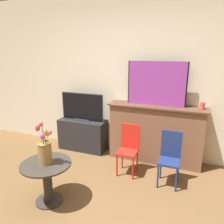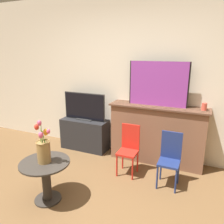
{
  "view_description": "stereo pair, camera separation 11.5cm",
  "coord_description": "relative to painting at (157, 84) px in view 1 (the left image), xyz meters",
  "views": [
    {
      "loc": [
        1.08,
        -1.43,
        1.78
      ],
      "look_at": [
        0.03,
        1.26,
        0.97
      ],
      "focal_mm": 35.0,
      "sensor_mm": 36.0,
      "label": 1
    },
    {
      "loc": [
        1.18,
        -1.39,
        1.78
      ],
      "look_at": [
        0.03,
        1.26,
        0.97
      ],
      "focal_mm": 35.0,
      "sensor_mm": 36.0,
      "label": 2
    }
  ],
  "objects": [
    {
      "name": "vase_tulips",
      "position": [
        -0.97,
        -1.53,
        -0.6
      ],
      "size": [
        0.22,
        0.18,
        0.54
      ],
      "color": "olive",
      "rests_on": "side_table"
    },
    {
      "name": "tv_monitor",
      "position": [
        -1.3,
        -0.03,
        -0.49
      ],
      "size": [
        0.8,
        0.12,
        0.49
      ],
      "color": "#2D2D2D",
      "rests_on": "tv_stand"
    },
    {
      "name": "chair_blue",
      "position": [
        0.33,
        -0.59,
        -0.87
      ],
      "size": [
        0.27,
        0.27,
        0.74
      ],
      "color": "navy",
      "rests_on": "ground"
    },
    {
      "name": "side_table",
      "position": [
        -0.97,
        -1.52,
        -0.95
      ],
      "size": [
        0.59,
        0.59,
        0.52
      ],
      "color": "#332D28",
      "rests_on": "ground"
    },
    {
      "name": "mantel_candle",
      "position": [
        0.68,
        -0.01,
        -0.29
      ],
      "size": [
        0.07,
        0.07,
        0.11
      ],
      "color": "#CC4C3D",
      "rests_on": "fireplace_mantel"
    },
    {
      "name": "tv_stand",
      "position": [
        -1.3,
        -0.04,
        -1.01
      ],
      "size": [
        0.87,
        0.36,
        0.56
      ],
      "color": "#232326",
      "rests_on": "ground"
    },
    {
      "name": "painting",
      "position": [
        0.0,
        0.0,
        0.0
      ],
      "size": [
        0.91,
        0.03,
        0.68
      ],
      "color": "black",
      "rests_on": "fireplace_mantel"
    },
    {
      "name": "wall_back",
      "position": [
        -0.5,
        0.19,
        0.06
      ],
      "size": [
        8.0,
        0.06,
        2.7
      ],
      "color": "beige",
      "rests_on": "ground"
    },
    {
      "name": "fireplace_mantel",
      "position": [
        0.03,
        -0.01,
        -0.8
      ],
      "size": [
        1.54,
        0.38,
        0.95
      ],
      "color": "brown",
      "rests_on": "ground"
    },
    {
      "name": "chair_red",
      "position": [
        -0.27,
        -0.52,
        -0.87
      ],
      "size": [
        0.27,
        0.27,
        0.74
      ],
      "color": "red",
      "rests_on": "ground"
    }
  ]
}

